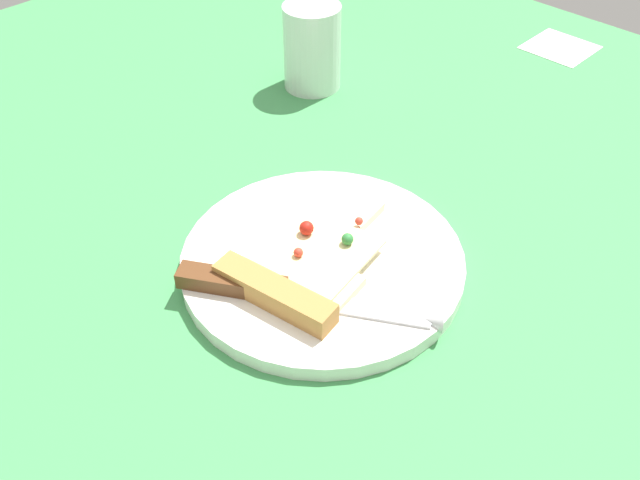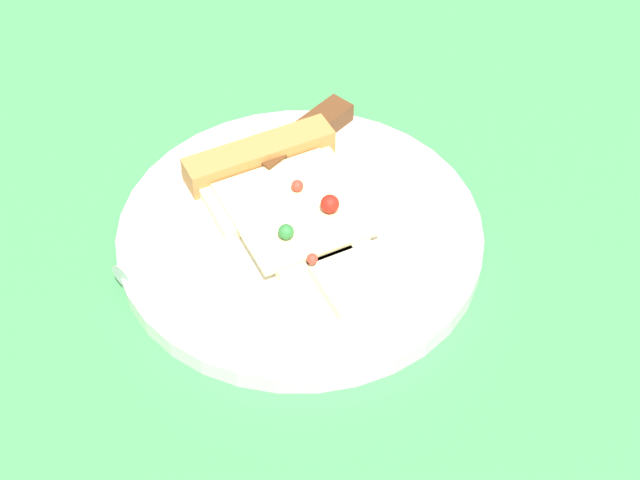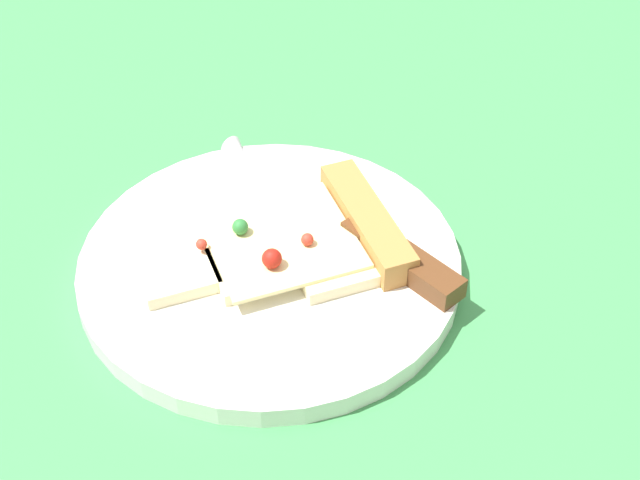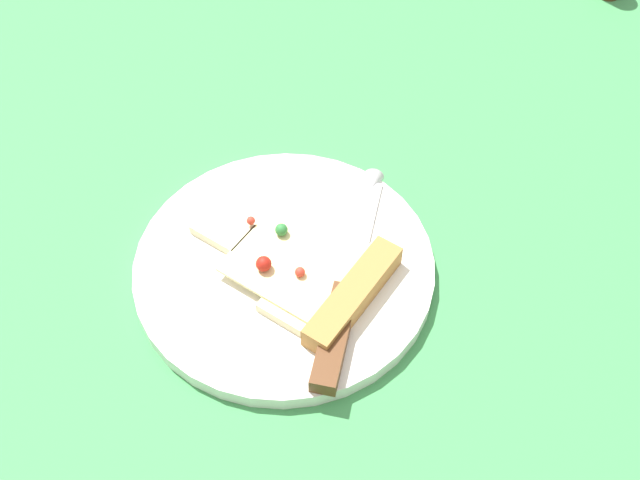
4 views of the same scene
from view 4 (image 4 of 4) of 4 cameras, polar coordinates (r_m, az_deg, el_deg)
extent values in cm
cube|color=#3D8C4C|center=(71.86, 0.84, -7.04)|extent=(153.93, 153.93, 3.00)
cylinder|color=white|center=(73.35, -2.53, -1.99)|extent=(27.10, 27.10, 1.59)
cube|color=beige|center=(70.92, 0.05, -2.86)|extent=(11.85, 7.76, 1.00)
cube|color=beige|center=(72.87, -3.52, -0.86)|extent=(8.04, 6.73, 1.00)
cube|color=beige|center=(74.95, -6.60, 0.87)|extent=(4.42, 5.73, 1.00)
cube|color=#F2E099|center=(71.42, -1.94, -1.45)|extent=(10.74, 11.40, 0.30)
cube|color=#B27A3D|center=(69.52, 2.10, -3.72)|extent=(12.27, 4.57, 2.20)
sphere|color=red|center=(69.93, -1.42, -2.27)|extent=(0.90, 0.90, 0.90)
sphere|color=red|center=(73.70, -4.89, 1.37)|extent=(0.80, 0.80, 0.80)
sphere|color=#2D7A38|center=(72.64, -2.74, 0.73)|extent=(1.15, 1.15, 1.15)
sphere|color=#B21E14|center=(70.29, -3.99, -1.68)|extent=(1.39, 1.39, 1.39)
cube|color=silver|center=(74.78, 2.90, 0.66)|extent=(11.27, 7.98, 0.30)
cone|color=silver|center=(78.61, 3.71, 4.01)|extent=(2.75, 2.75, 2.00)
cube|color=#593319|center=(67.49, 1.04, -6.83)|extent=(9.67, 7.11, 1.60)
camera|label=1|loc=(0.63, 50.51, 23.67)|focal=38.86mm
camera|label=2|loc=(0.90, -26.54, 44.63)|focal=54.38mm
camera|label=3|loc=(0.45, -64.87, 1.70)|focal=51.82mm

